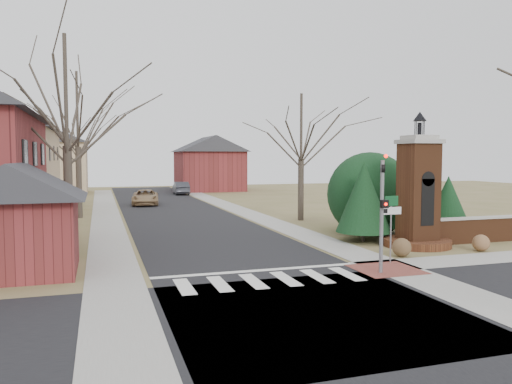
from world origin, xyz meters
name	(u,v)px	position (x,y,z in m)	size (l,w,h in m)	color
ground	(278,286)	(0.00, 0.00, 0.00)	(120.00, 120.00, 0.00)	brown
main_street	(178,214)	(0.00, 22.00, 0.01)	(8.00, 70.00, 0.01)	black
cross_street	(314,312)	(0.00, -3.00, 0.01)	(120.00, 8.00, 0.01)	black
crosswalk_zone	(270,280)	(0.00, 0.80, 0.01)	(8.00, 2.20, 0.02)	silver
stop_bar	(257,271)	(0.00, 2.30, 0.01)	(8.00, 0.35, 0.02)	silver
sidewalk_right_main	(244,212)	(5.20, 22.00, 0.01)	(2.00, 60.00, 0.02)	gray
sidewalk_left	(106,217)	(-5.20, 22.00, 0.01)	(2.00, 60.00, 0.02)	gray
curb_apron	(386,270)	(4.80, 1.00, 0.01)	(2.40, 2.40, 0.02)	brown
traffic_signal_pole	(382,204)	(4.30, 0.57, 2.59)	(0.28, 0.41, 4.50)	slate
sign_post	(391,216)	(5.59, 1.99, 1.95)	(0.90, 0.07, 2.75)	slate
brick_gate_monument	(418,202)	(9.00, 4.99, 2.17)	(3.20, 3.20, 6.47)	#5C311B
brick_garden_wall	(493,229)	(13.50, 5.00, 0.66)	(7.50, 0.50, 1.30)	#5C311B
garage_left	(17,214)	(-8.52, 4.49, 2.24)	(4.80, 4.80, 4.29)	maroon
house_distant_left	(42,158)	(-12.01, 48.00, 4.25)	(10.80, 8.80, 8.53)	#CCAE88
house_distant_right	(209,162)	(7.99, 47.99, 3.65)	(8.80, 8.80, 7.30)	maroon
evergreen_near	(364,197)	(7.20, 7.00, 2.30)	(2.80, 2.80, 4.10)	#473D33
evergreen_mid	(406,188)	(10.50, 8.20, 2.60)	(3.40, 3.40, 4.70)	#473D33
evergreen_far	(448,201)	(12.50, 7.20, 1.90)	(2.40, 2.40, 3.30)	#473D33
evergreen_mass	(370,191)	(9.00, 9.50, 2.40)	(4.80, 4.80, 4.80)	black
bare_tree_0	(65,82)	(-7.00, 9.00, 7.70)	(8.05, 8.05, 11.15)	#473D33
bare_tree_1	(77,104)	(-7.00, 22.00, 8.03)	(8.40, 8.40, 11.64)	#473D33
bare_tree_2	(77,128)	(-7.50, 35.00, 7.03)	(7.35, 7.35, 10.19)	#473D33
bare_tree_3	(301,122)	(7.50, 16.00, 6.69)	(7.00, 7.00, 9.70)	#473D33
pickup_truck	(145,197)	(-1.68, 30.37, 0.69)	(2.28, 4.94, 1.37)	#9D7D55
distant_car	(181,188)	(3.40, 42.16, 0.73)	(1.55, 4.46, 1.47)	#393A42
dry_shrub_left	(402,247)	(6.80, 3.00, 0.41)	(0.82, 0.82, 0.82)	brown
dry_shrub_right	(481,243)	(11.00, 3.00, 0.39)	(0.77, 0.77, 0.77)	brown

